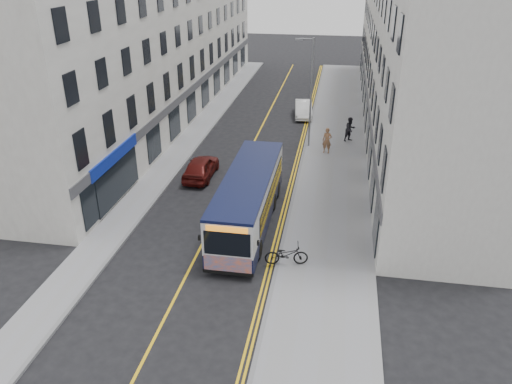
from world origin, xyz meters
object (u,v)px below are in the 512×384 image
at_px(city_bus, 248,198).
at_px(pedestrian_near, 327,141).
at_px(car_white, 303,109).
at_px(car_maroon, 201,167).
at_px(bicycle, 286,254).
at_px(streetlamp, 310,90).
at_px(pedestrian_far, 350,129).

bearing_deg(city_bus, pedestrian_near, 71.82).
xyz_separation_m(car_white, car_maroon, (-5.44, -14.37, 0.02)).
relative_size(bicycle, car_maroon, 0.49).
height_order(bicycle, pedestrian_near, pedestrian_near).
xyz_separation_m(bicycle, car_white, (-1.20, 23.60, 0.04)).
bearing_deg(car_white, streetlamp, -89.19).
bearing_deg(car_maroon, city_bus, 126.64).
distance_m(pedestrian_near, car_white, 9.20).
relative_size(streetlamp, car_maroon, 1.93).
bearing_deg(bicycle, streetlamp, -9.74).
distance_m(pedestrian_near, pedestrian_far, 3.25).
bearing_deg(streetlamp, pedestrian_far, 27.60).
relative_size(streetlamp, car_white, 1.91).
xyz_separation_m(streetlamp, car_white, (-0.97, 7.68, -3.69)).
bearing_deg(bicycle, city_bus, 23.95).
xyz_separation_m(pedestrian_far, car_maroon, (-9.51, -8.31, -0.35)).
height_order(pedestrian_near, car_maroon, pedestrian_near).
distance_m(streetlamp, car_white, 8.58).
xyz_separation_m(streetlamp, city_bus, (-2.21, -12.37, -2.77)).
bearing_deg(bicycle, pedestrian_far, -19.84).
xyz_separation_m(city_bus, car_maroon, (-4.20, 5.68, -0.91)).
xyz_separation_m(city_bus, bicycle, (2.44, -3.55, -0.97)).
distance_m(city_bus, car_white, 20.11).
bearing_deg(car_maroon, car_white, -110.57).
height_order(streetlamp, bicycle, streetlamp).
xyz_separation_m(city_bus, pedestrian_near, (3.67, 11.18, -0.57)).
bearing_deg(car_white, bicycle, -93.48).
bearing_deg(city_bus, bicycle, -55.49).
bearing_deg(car_white, car_maroon, -117.13).
bearing_deg(car_maroon, streetlamp, -133.62).
distance_m(bicycle, car_maroon, 11.38).
height_order(pedestrian_near, pedestrian_far, pedestrian_far).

